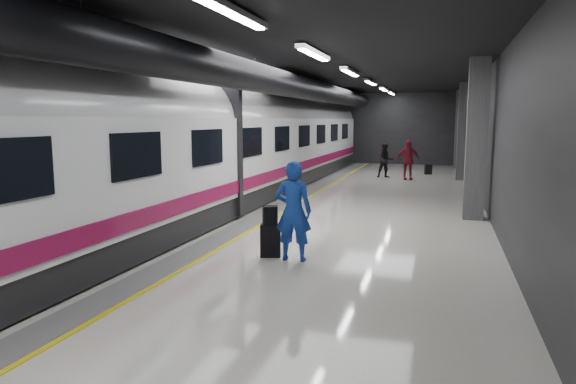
% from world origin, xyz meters
% --- Properties ---
extents(ground, '(40.00, 40.00, 0.00)m').
position_xyz_m(ground, '(0.00, 0.00, 0.00)').
color(ground, silver).
rests_on(ground, ground).
extents(platform_hall, '(10.02, 40.02, 4.51)m').
position_xyz_m(platform_hall, '(-0.29, 0.96, 3.54)').
color(platform_hall, black).
rests_on(platform_hall, ground).
extents(train, '(3.05, 38.00, 4.05)m').
position_xyz_m(train, '(-3.25, -0.00, 2.07)').
color(train, black).
rests_on(train, ground).
extents(traveler_main, '(0.77, 0.54, 2.01)m').
position_xyz_m(traveler_main, '(0.87, -3.69, 1.00)').
color(traveler_main, '#183EBA').
rests_on(traveler_main, ground).
extents(suitcase_main, '(0.47, 0.37, 0.67)m').
position_xyz_m(suitcase_main, '(0.34, -3.55, 0.34)').
color(suitcase_main, black).
rests_on(suitcase_main, ground).
extents(shoulder_bag, '(0.32, 0.28, 0.38)m').
position_xyz_m(shoulder_bag, '(0.33, -3.57, 0.86)').
color(shoulder_bag, black).
rests_on(shoulder_bag, suitcase_main).
extents(traveler_far_a, '(0.99, 0.88, 1.70)m').
position_xyz_m(traveler_far_a, '(1.00, 11.85, 0.85)').
color(traveler_far_a, black).
rests_on(traveler_far_a, ground).
extents(traveler_far_b, '(1.18, 0.69, 1.89)m').
position_xyz_m(traveler_far_b, '(2.10, 11.30, 0.94)').
color(traveler_far_b, maroon).
rests_on(traveler_far_b, ground).
extents(suitcase_far, '(0.40, 0.32, 0.52)m').
position_xyz_m(suitcase_far, '(2.97, 14.03, 0.26)').
color(suitcase_far, black).
rests_on(suitcase_far, ground).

